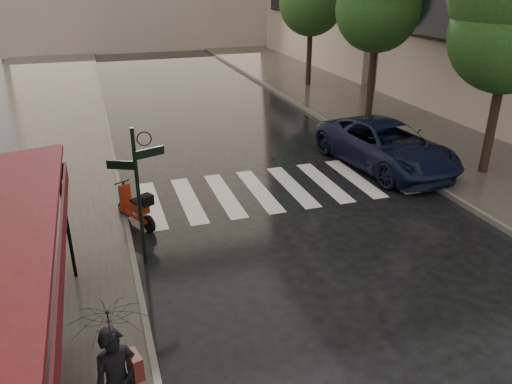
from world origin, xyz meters
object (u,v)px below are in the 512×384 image
pedestrian_with_umbrella (111,334)px  parasol_back (9,338)px  parked_car (386,145)px  scooter (136,208)px

pedestrian_with_umbrella → parasol_back: parasol_back is taller
parked_car → pedestrian_with_umbrella: bearing=-145.2°
pedestrian_with_umbrella → scooter: (0.83, 6.34, -1.28)m
scooter → pedestrian_with_umbrella: bearing=-124.9°
scooter → parked_car: size_ratio=0.27×
pedestrian_with_umbrella → parked_car: pedestrian_with_umbrella is taller
pedestrian_with_umbrella → parked_car: (9.00, 8.04, -1.01)m
scooter → parked_car: 8.34m
pedestrian_with_umbrella → scooter: size_ratio=1.72×
scooter → parked_car: parked_car is taller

